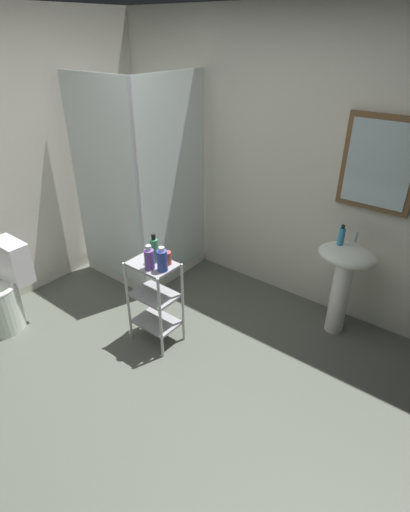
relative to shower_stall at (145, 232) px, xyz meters
The scene contains 12 objects.
ground_plane 1.77m from the shower_stall, 46.15° to the right, with size 4.20×4.20×0.02m, color #4F554A.
wall_back 1.56m from the shower_stall, 27.49° to the left, with size 4.20×0.14×2.50m.
shower_stall is the anchor object (origin of this frame).
pedestal_sink 2.02m from the shower_stall, ahead, with size 0.46×0.37×0.81m.
sink_faucet 2.08m from the shower_stall, 11.62° to the left, with size 0.03×0.03×0.10m, color silver.
toilet 1.46m from the shower_stall, 101.94° to the right, with size 0.37×0.49×0.76m.
storage_cart 1.15m from the shower_stall, 40.48° to the right, with size 0.38×0.28×0.74m.
hand_soap_bottle 1.99m from the shower_stall, ahead, with size 0.05×0.05×0.17m.
conditioner_bottle_purple 1.27m from the shower_stall, 41.60° to the right, with size 0.07×0.07×0.19m.
body_wash_bottle_green 1.19m from the shower_stall, 39.37° to the right, with size 0.06×0.06×0.24m.
shampoo_bottle_blue 1.32m from the shower_stall, 37.47° to the right, with size 0.08×0.08×0.19m.
rinse_cup 1.23m from the shower_stall, 35.15° to the right, with size 0.07×0.07×0.10m, color #B24742.
Camera 1 is at (1.65, -1.36, 2.30)m, focal length 28.40 mm.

